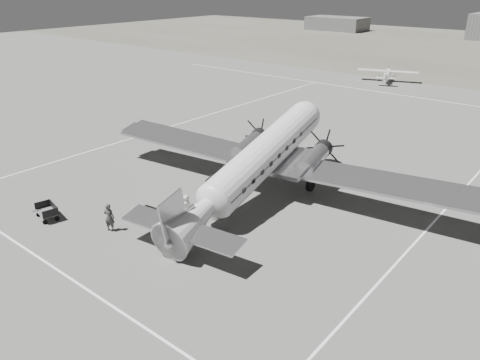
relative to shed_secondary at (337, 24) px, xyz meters
The scene contains 13 objects.
ground 127.49m from the shed_secondary, 64.44° to the right, with size 260.00×260.00×0.00m, color slate.
taxi_line_near 140.25m from the shed_secondary, 66.91° to the right, with size 60.00×0.15×0.01m, color white.
taxi_line_right 133.11m from the shed_secondary, 59.77° to the right, with size 0.15×80.00×0.01m, color white.
taxi_line_left 111.35m from the shed_secondary, 70.59° to the right, with size 0.15×60.00×0.01m, color white.
taxi_line_horizon 93.03m from the shed_secondary, 53.75° to the right, with size 90.00×0.15×0.01m, color white.
shed_secondary is the anchor object (origin of this frame).
dc3_airliner 127.38m from the shed_secondary, 64.11° to the right, with size 29.69×20.60×5.65m, color #ACACAE, non-canonical shape.
light_plane_left 81.37m from the shed_secondary, 56.02° to the right, with size 9.37×7.60×1.94m, color silver, non-canonical shape.
baggage_cart_near 132.58m from the shed_secondary, 66.83° to the right, with size 1.54×1.09×0.87m, color #585858, non-canonical shape.
baggage_cart_far 134.34m from the shed_secondary, 69.76° to the right, with size 1.79×1.27×1.01m, color #585858, non-canonical shape.
ground_crew 134.46m from the shed_secondary, 67.64° to the right, with size 0.70×0.46×1.92m, color #333333.
ramp_agent 132.92m from the shed_secondary, 66.17° to the right, with size 0.75×0.59×1.55m, color silver.
passenger 131.17m from the shed_secondary, 65.94° to the right, with size 0.76×0.49×1.55m, color silver.
Camera 1 is at (19.41, -24.60, 15.01)m, focal length 35.00 mm.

